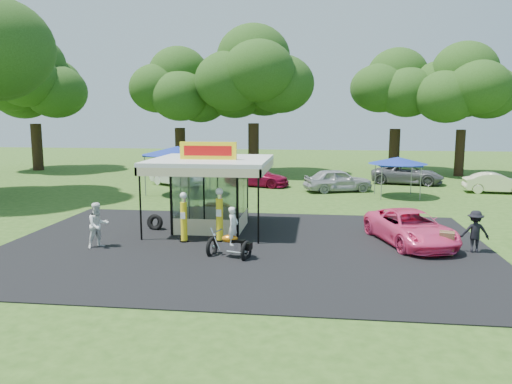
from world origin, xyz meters
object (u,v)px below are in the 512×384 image
spectator_east_a (475,232)px  bg_car_a (177,176)px  spectator_west (98,225)px  tent_east (398,161)px  gas_pump_left (184,219)px  pink_sedan (410,228)px  bg_car_c (338,180)px  motorcycle (232,238)px  bg_car_b (257,177)px  bg_car_e (496,183)px  tent_west (177,151)px  bg_car_d (407,174)px  gas_station_kiosk (211,192)px  kiosk_car (221,210)px  gas_pump_right (220,216)px  a_frame_sign (446,244)px

spectator_east_a → bg_car_a: spectator_east_a is taller
spectator_west → tent_east: size_ratio=0.50×
gas_pump_left → pink_sedan: (9.52, 0.91, -0.33)m
spectator_east_a → bg_car_c: size_ratio=0.36×
motorcycle → tent_east: (8.38, 15.41, 1.60)m
bg_car_b → bg_car_c: 6.35m
motorcycle → bg_car_b: size_ratio=0.41×
spectator_west → bg_car_e: size_ratio=0.45×
bg_car_a → tent_west: (1.28, -4.20, 2.22)m
bg_car_d → tent_east: 7.00m
gas_station_kiosk → spectator_west: (-3.88, -3.88, -0.84)m
bg_car_e → tent_east: size_ratio=1.11×
kiosk_car → bg_car_c: 12.23m
spectator_east_a → bg_car_d: bearing=-90.8°
bg_car_a → bg_car_c: (12.10, -1.41, 0.03)m
bg_car_a → tent_east: tent_east is taller
gas_pump_left → tent_west: 13.15m
gas_pump_left → gas_pump_right: 1.52m
bg_car_a → bg_car_e: bearing=-58.5°
bg_car_d → tent_west: tent_west is taller
kiosk_car → tent_east: bearing=-50.0°
bg_car_e → spectator_east_a: bearing=163.8°
gas_pump_left → pink_sedan: 9.57m
a_frame_sign → pink_sedan: bearing=135.9°
motorcycle → pink_sedan: (7.10, 2.99, -0.09)m
bg_car_a → kiosk_car: bearing=-121.0°
bg_car_b → bg_car_d: bearing=-61.2°
motorcycle → pink_sedan: 7.70m
pink_sedan → bg_car_c: (-2.50, 14.31, 0.10)m
gas_pump_left → tent_east: bearing=51.0°
bg_car_c → bg_car_e: bearing=-105.0°
pink_sedan → a_frame_sign: bearing=-75.6°
a_frame_sign → bg_car_b: (-9.59, 18.02, 0.23)m
gas_pump_left → bg_car_b: 17.24m
gas_pump_right → spectator_west: 4.99m
pink_sedan → spectator_west: 12.95m
gas_pump_right → spectator_west: size_ratio=1.24×
a_frame_sign → bg_car_b: bearing=132.6°
tent_east → bg_car_c: bearing=153.5°
kiosk_car → a_frame_sign: bearing=-119.5°
a_frame_sign → kiosk_car: size_ratio=0.35×
gas_pump_left → tent_east: 17.22m
bg_car_c → gas_pump_left: bearing=136.5°
kiosk_car → bg_car_a: bearing=25.8°
a_frame_sign → spectator_east_a: spectator_east_a is taller
tent_west → spectator_west: bearing=-87.7°
motorcycle → spectator_east_a: motorcycle is taller
a_frame_sign → kiosk_car: 11.42m
bg_car_c → bg_car_e: bg_car_c is taller
a_frame_sign → tent_east: 14.28m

